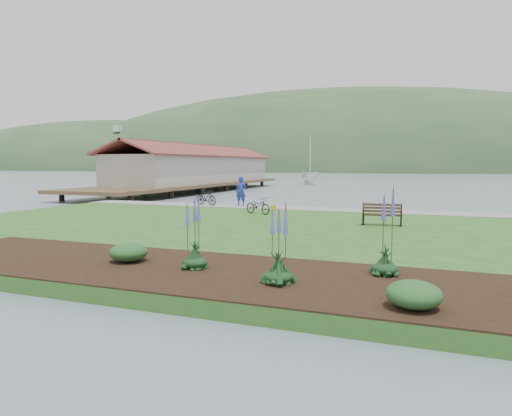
{
  "coord_description": "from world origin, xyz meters",
  "views": [
    {
      "loc": [
        5.46,
        -19.96,
        3.12
      ],
      "look_at": [
        -1.25,
        -2.36,
        1.3
      ],
      "focal_mm": 32.0,
      "sensor_mm": 36.0,
      "label": 1
    }
  ],
  "objects": [
    {
      "name": "pannier",
      "position": [
        -3.11,
        5.34,
        0.56
      ],
      "size": [
        0.28,
        0.34,
        0.32
      ],
      "primitive_type": "cube",
      "rotation": [
        0.0,
        0.0,
        -0.36
      ],
      "color": "gold",
      "rests_on": "lawn"
    },
    {
      "name": "pier_pavilion",
      "position": [
        -20.0,
        27.52,
        2.64
      ],
      "size": [
        8.0,
        36.0,
        5.4
      ],
      "color": "#4C3826",
      "rests_on": "ground"
    },
    {
      "name": "shoreline_path",
      "position": [
        0.0,
        6.9,
        0.42
      ],
      "size": [
        34.0,
        2.2,
        0.03
      ],
      "primitive_type": "cube",
      "color": "gray",
      "rests_on": "lawn"
    },
    {
      "name": "bicycle_b",
      "position": [
        -8.26,
        6.81,
        0.93
      ],
      "size": [
        1.01,
        1.82,
        1.05
      ],
      "primitive_type": "imported",
      "rotation": [
        0.0,
        0.0,
        1.27
      ],
      "color": "black",
      "rests_on": "lawn"
    },
    {
      "name": "garden_bed",
      "position": [
        3.0,
        -9.8,
        0.42
      ],
      "size": [
        24.0,
        4.4,
        0.04
      ],
      "primitive_type": "cube",
      "color": "black",
      "rests_on": "lawn"
    },
    {
      "name": "ground",
      "position": [
        0.0,
        0.0,
        0.0
      ],
      "size": [
        600.0,
        600.0,
        0.0
      ],
      "primitive_type": "plane",
      "color": "slate",
      "rests_on": "ground"
    },
    {
      "name": "far_hillside",
      "position": [
        20.0,
        170.0,
        0.0
      ],
      "size": [
        580.0,
        80.0,
        38.0
      ],
      "primitive_type": null,
      "color": "#30502D",
      "rests_on": "ground"
    },
    {
      "name": "sailboat",
      "position": [
        -11.82,
        48.77,
        0.0
      ],
      "size": [
        12.46,
        12.51,
        23.58
      ],
      "primitive_type": "imported",
      "rotation": [
        0.0,
        0.0,
        0.57
      ],
      "color": "silver",
      "rests_on": "ground"
    },
    {
      "name": "echium_0",
      "position": [
        2.35,
        -10.39,
        1.15
      ],
      "size": [
        0.62,
        0.62,
        1.92
      ],
      "color": "#123318",
      "rests_on": "garden_bed"
    },
    {
      "name": "shrub_1",
      "position": [
        5.26,
        -11.16,
        0.7
      ],
      "size": [
        1.03,
        1.03,
        0.52
      ],
      "primitive_type": "ellipsoid",
      "color": "#1E4C21",
      "rests_on": "garden_bed"
    },
    {
      "name": "person",
      "position": [
        -5.98,
        7.31,
        1.52
      ],
      "size": [
        0.87,
        0.65,
        2.24
      ],
      "primitive_type": "imported",
      "rotation": [
        0.0,
        0.0,
        0.11
      ],
      "color": "#213098",
      "rests_on": "lawn"
    },
    {
      "name": "echium_4",
      "position": [
        -0.12,
        -9.73,
        1.26
      ],
      "size": [
        0.62,
        0.62,
        2.16
      ],
      "color": "#123318",
      "rests_on": "garden_bed"
    },
    {
      "name": "shrub_0",
      "position": [
        -2.24,
        -9.64,
        0.7
      ],
      "size": [
        1.04,
        1.04,
        0.52
      ],
      "primitive_type": "ellipsoid",
      "color": "#1E4C21",
      "rests_on": "garden_bed"
    },
    {
      "name": "lawn",
      "position": [
        0.0,
        -2.0,
        0.2
      ],
      "size": [
        34.0,
        20.0,
        0.4
      ],
      "primitive_type": "cube",
      "color": "#29591F",
      "rests_on": "ground"
    },
    {
      "name": "echium_1",
      "position": [
        4.52,
        -8.71,
        1.37
      ],
      "size": [
        0.62,
        0.62,
        2.4
      ],
      "color": "#123318",
      "rests_on": "garden_bed"
    },
    {
      "name": "park_bench",
      "position": [
        3.54,
        0.76,
        0.92
      ],
      "size": [
        1.72,
        0.8,
        1.04
      ],
      "rotation": [
        0.0,
        0.0,
        0.07
      ],
      "color": "#302012",
      "rests_on": "lawn"
    },
    {
      "name": "bicycle_a",
      "position": [
        -3.26,
        3.23,
        0.86
      ],
      "size": [
        1.29,
        1.86,
        0.92
      ],
      "primitive_type": "imported",
      "rotation": [
        0.0,
        0.0,
        1.14
      ],
      "color": "black",
      "rests_on": "lawn"
    }
  ]
}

